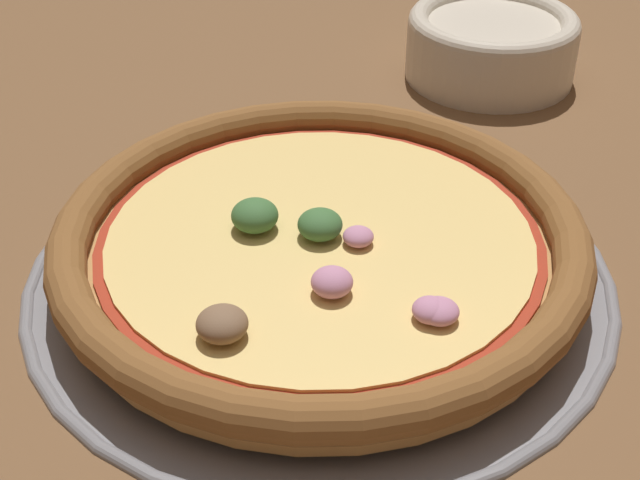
# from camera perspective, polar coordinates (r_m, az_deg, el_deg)

# --- Properties ---
(ground_plane) EXTENTS (3.00, 3.00, 0.00)m
(ground_plane) POSITION_cam_1_polar(r_m,az_deg,el_deg) (0.54, 0.00, -2.26)
(ground_plane) COLOR brown
(pizza_tray) EXTENTS (0.36, 0.36, 0.01)m
(pizza_tray) POSITION_cam_1_polar(r_m,az_deg,el_deg) (0.54, 0.00, -1.96)
(pizza_tray) COLOR gray
(pizza_tray) RESTS_ON ground_plane
(pizza) EXTENTS (0.32, 0.32, 0.04)m
(pizza) POSITION_cam_1_polar(r_m,az_deg,el_deg) (0.53, -0.01, -0.11)
(pizza) COLOR tan
(pizza) RESTS_ON pizza_tray
(bowl_near) EXTENTS (0.14, 0.14, 0.06)m
(bowl_near) POSITION_cam_1_polar(r_m,az_deg,el_deg) (0.78, 10.92, 12.28)
(bowl_near) COLOR beige
(bowl_near) RESTS_ON ground_plane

